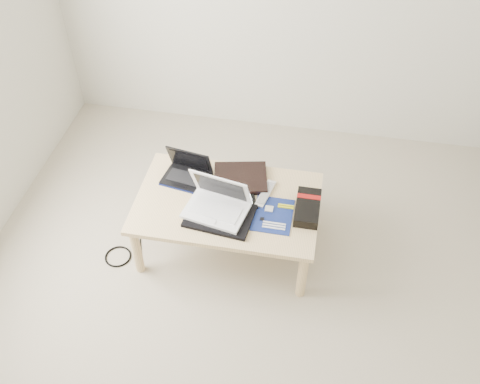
% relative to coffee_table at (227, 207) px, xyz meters
% --- Properties ---
extents(ground, '(4.00, 4.00, 0.00)m').
position_rel_coffee_table_xyz_m(ground, '(0.48, -0.70, -0.35)').
color(ground, '#ADA08C').
rests_on(ground, ground).
extents(room_shell, '(4.20, 4.20, 2.70)m').
position_rel_coffee_table_xyz_m(room_shell, '(0.48, -0.70, 1.32)').
color(room_shell, beige).
rests_on(room_shell, ground).
extents(coffee_table, '(1.10, 0.70, 0.40)m').
position_rel_coffee_table_xyz_m(coffee_table, '(0.00, 0.00, 0.00)').
color(coffee_table, '#E5BE8A').
rests_on(coffee_table, ground).
extents(book, '(0.37, 0.33, 0.03)m').
position_rel_coffee_table_xyz_m(book, '(0.05, 0.20, 0.06)').
color(book, black).
rests_on(book, coffee_table).
extents(netbook, '(0.31, 0.25, 0.20)m').
position_rel_coffee_table_xyz_m(netbook, '(-0.29, 0.16, 0.09)').
color(netbook, black).
rests_on(netbook, coffee_table).
extents(tablet, '(0.31, 0.27, 0.01)m').
position_rel_coffee_table_xyz_m(tablet, '(0.04, 0.01, 0.06)').
color(tablet, black).
rests_on(tablet, coffee_table).
extents(remote, '(0.10, 0.24, 0.02)m').
position_rel_coffee_table_xyz_m(remote, '(0.22, 0.09, 0.06)').
color(remote, silver).
rests_on(remote, coffee_table).
extents(neoprene_sleeve, '(0.41, 0.32, 0.02)m').
position_rel_coffee_table_xyz_m(neoprene_sleeve, '(-0.02, -0.13, 0.06)').
color(neoprene_sleeve, black).
rests_on(neoprene_sleeve, coffee_table).
extents(white_laptop, '(0.40, 0.32, 0.24)m').
position_rel_coffee_table_xyz_m(white_laptop, '(-0.04, -0.09, 0.12)').
color(white_laptop, white).
rests_on(white_laptop, neoprene_sleeve).
extents(motherboard, '(0.23, 0.29, 0.01)m').
position_rel_coffee_table_xyz_m(motherboard, '(0.29, -0.06, 0.05)').
color(motherboard, '#0C144F').
rests_on(motherboard, coffee_table).
extents(gpu_box, '(0.14, 0.28, 0.06)m').
position_rel_coffee_table_xyz_m(gpu_box, '(0.48, 0.01, 0.08)').
color(gpu_box, black).
rests_on(gpu_box, coffee_table).
extents(cable_coil, '(0.12, 0.12, 0.01)m').
position_rel_coffee_table_xyz_m(cable_coil, '(-0.05, 0.05, 0.05)').
color(cable_coil, black).
rests_on(cable_coil, coffee_table).
extents(floor_cable_coil, '(0.18, 0.18, 0.01)m').
position_rel_coffee_table_xyz_m(floor_cable_coil, '(-0.67, -0.24, -0.35)').
color(floor_cable_coil, black).
rests_on(floor_cable_coil, ground).
extents(floor_cable_trail, '(0.13, 0.32, 0.01)m').
position_rel_coffee_table_xyz_m(floor_cable_trail, '(-0.54, -0.16, -0.35)').
color(floor_cable_trail, black).
rests_on(floor_cable_trail, ground).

